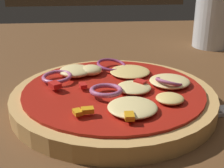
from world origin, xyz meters
name	(u,v)px	position (x,y,z in m)	size (l,w,h in m)	color
dining_table	(67,120)	(0.00, 0.00, 0.02)	(1.19, 1.01, 0.03)	brown
pizza	(114,96)	(0.06, 0.00, 0.04)	(0.23, 0.23, 0.04)	tan
beer_glass	(214,17)	(0.27, 0.24, 0.09)	(0.07, 0.07, 0.12)	silver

